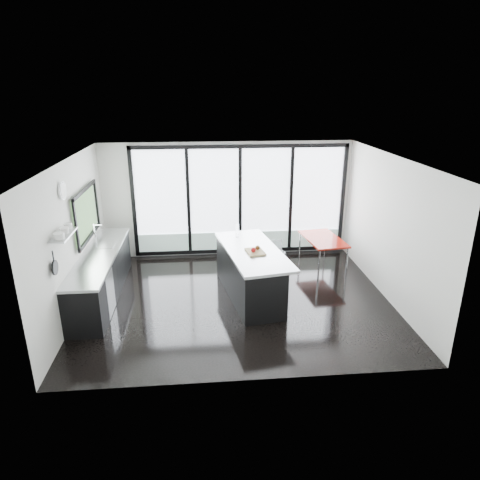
{
  "coord_description": "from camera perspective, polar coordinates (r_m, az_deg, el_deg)",
  "views": [
    {
      "loc": [
        -0.62,
        -7.6,
        4.01
      ],
      "look_at": [
        0.1,
        0.3,
        1.15
      ],
      "focal_mm": 32.0,
      "sensor_mm": 36.0,
      "label": 1
    }
  ],
  "objects": [
    {
      "name": "bar_stool_near",
      "position": [
        8.65,
        4.92,
        -5.54
      ],
      "size": [
        0.43,
        0.43,
        0.63
      ],
      "primitive_type": "cylinder",
      "rotation": [
        0.0,
        0.0,
        0.09
      ],
      "color": "silver",
      "rests_on": "floor"
    },
    {
      "name": "bar_stool_far",
      "position": [
        9.13,
        4.79,
        -3.77
      ],
      "size": [
        0.52,
        0.52,
        0.73
      ],
      "primitive_type": "cylinder",
      "rotation": [
        0.0,
        0.0,
        0.15
      ],
      "color": "silver",
      "rests_on": "floor"
    },
    {
      "name": "wall_back",
      "position": [
        10.47,
        -0.15,
        4.66
      ],
      "size": [
        6.0,
        0.09,
        2.8
      ],
      "color": "silver",
      "rests_on": "ground"
    },
    {
      "name": "wall_left",
      "position": [
        8.57,
        -20.92,
        1.89
      ],
      "size": [
        0.26,
        5.0,
        2.8
      ],
      "color": "silver",
      "rests_on": "ground"
    },
    {
      "name": "red_table",
      "position": [
        10.15,
        10.9,
        -1.64
      ],
      "size": [
        0.92,
        1.41,
        0.71
      ],
      "primitive_type": "cube",
      "rotation": [
        0.0,
        0.0,
        0.12
      ],
      "color": "maroon",
      "rests_on": "floor"
    },
    {
      "name": "wall_right",
      "position": [
        8.82,
        19.32,
        1.45
      ],
      "size": [
        0.0,
        5.0,
        2.8
      ],
      "primitive_type": "cube",
      "color": "silver",
      "rests_on": "ground"
    },
    {
      "name": "wall_front",
      "position": [
        5.76,
        1.57,
        -7.12
      ],
      "size": [
        6.0,
        0.0,
        2.8
      ],
      "primitive_type": "cube",
      "color": "silver",
      "rests_on": "ground"
    },
    {
      "name": "island",
      "position": [
        8.58,
        1.18,
        -4.34
      ],
      "size": [
        1.41,
        2.54,
        1.28
      ],
      "color": "black",
      "rests_on": "floor"
    },
    {
      "name": "ceiling",
      "position": [
        7.72,
        -0.55,
        10.81
      ],
      "size": [
        6.0,
        5.0,
        0.0
      ],
      "primitive_type": "cube",
      "color": "white",
      "rests_on": "wall_back"
    },
    {
      "name": "counter_cabinets",
      "position": [
        8.98,
        -18.01,
        -4.45
      ],
      "size": [
        0.69,
        3.24,
        1.36
      ],
      "color": "black",
      "rests_on": "floor"
    },
    {
      "name": "floor",
      "position": [
        8.62,
        -0.48,
        -7.91
      ],
      "size": [
        6.0,
        5.0,
        0.0
      ],
      "primitive_type": "cube",
      "color": "black",
      "rests_on": "ground"
    }
  ]
}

